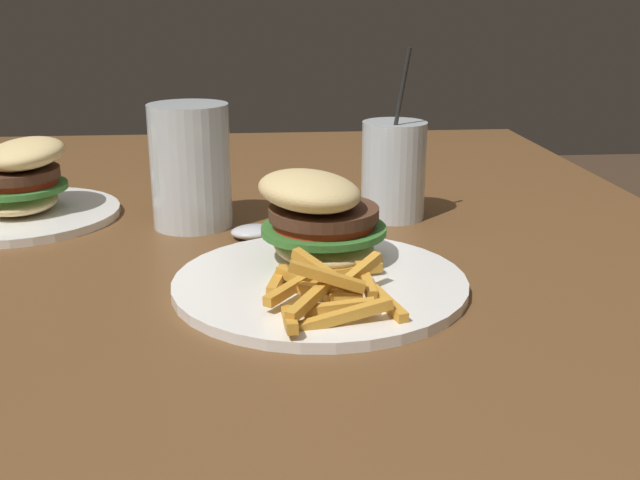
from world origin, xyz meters
TOP-DOWN VIEW (x-y plane):
  - dining_table at (0.00, 0.00)m, footprint 1.53×1.07m
  - meal_plate_near at (-0.05, -0.07)m, footprint 0.28×0.28m
  - beer_glass at (0.14, 0.07)m, footprint 0.09×0.09m
  - juice_glass at (0.15, -0.18)m, footprint 0.08×0.08m
  - spoon at (0.08, -0.01)m, footprint 0.05×0.17m
  - meal_plate_far at (0.18, 0.28)m, footprint 0.24×0.24m

SIDE VIEW (x-z plane):
  - dining_table at x=0.00m, z-range 0.27..1.02m
  - spoon at x=0.08m, z-range 0.75..0.76m
  - meal_plate_near at x=-0.05m, z-range 0.73..0.84m
  - meal_plate_far at x=0.18m, z-range 0.73..0.84m
  - juice_glass at x=0.15m, z-range 0.70..0.91m
  - beer_glass at x=0.14m, z-range 0.75..0.89m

